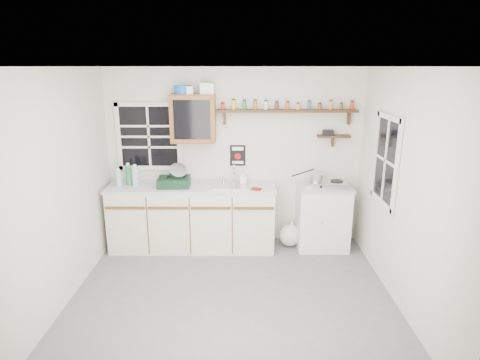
# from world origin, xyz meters

# --- Properties ---
(room) EXTENTS (3.64, 3.24, 2.54)m
(room) POSITION_xyz_m (0.00, 0.00, 1.25)
(room) COLOR #59595C
(room) RESTS_ON ground
(main_cabinet) EXTENTS (2.31, 0.63, 0.92)m
(main_cabinet) POSITION_xyz_m (-0.58, 1.30, 0.46)
(main_cabinet) COLOR #B9B09A
(main_cabinet) RESTS_ON floor
(right_cabinet) EXTENTS (0.73, 0.57, 0.91)m
(right_cabinet) POSITION_xyz_m (1.25, 1.32, 0.46)
(right_cabinet) COLOR silver
(right_cabinet) RESTS_ON floor
(sink) EXTENTS (0.52, 0.44, 0.29)m
(sink) POSITION_xyz_m (-0.05, 1.30, 0.93)
(sink) COLOR #B6B5BA
(sink) RESTS_ON main_cabinet
(upper_cabinet) EXTENTS (0.60, 0.32, 0.65)m
(upper_cabinet) POSITION_xyz_m (-0.55, 1.44, 1.82)
(upper_cabinet) COLOR brown
(upper_cabinet) RESTS_ON wall_back
(upper_cabinet_clutter) EXTENTS (0.53, 0.24, 0.14)m
(upper_cabinet_clutter) POSITION_xyz_m (-0.56, 1.44, 2.21)
(upper_cabinet_clutter) COLOR #194CA5
(upper_cabinet_clutter) RESTS_ON upper_cabinet
(spice_shelf) EXTENTS (1.91, 0.18, 0.35)m
(spice_shelf) POSITION_xyz_m (0.71, 1.51, 1.93)
(spice_shelf) COLOR black
(spice_shelf) RESTS_ON wall_back
(secondary_shelf) EXTENTS (0.45, 0.16, 0.24)m
(secondary_shelf) POSITION_xyz_m (1.36, 1.52, 1.58)
(secondary_shelf) COLOR black
(secondary_shelf) RESTS_ON wall_back
(warning_sign) EXTENTS (0.22, 0.02, 0.30)m
(warning_sign) POSITION_xyz_m (0.05, 1.59, 1.28)
(warning_sign) COLOR black
(warning_sign) RESTS_ON wall_back
(window_back) EXTENTS (0.93, 0.03, 0.98)m
(window_back) POSITION_xyz_m (-1.20, 1.59, 1.55)
(window_back) COLOR black
(window_back) RESTS_ON wall_back
(window_right) EXTENTS (0.03, 0.78, 1.08)m
(window_right) POSITION_xyz_m (1.79, 0.55, 1.45)
(window_right) COLOR black
(window_right) RESTS_ON wall_back
(water_bottles) EXTENTS (0.30, 0.13, 0.31)m
(water_bottles) POSITION_xyz_m (-1.45, 1.30, 1.05)
(water_bottles) COLOR #A6B7C2
(water_bottles) RESTS_ON main_cabinet
(dish_rack) EXTENTS (0.44, 0.34, 0.32)m
(dish_rack) POSITION_xyz_m (-0.80, 1.25, 1.02)
(dish_rack) COLOR black
(dish_rack) RESTS_ON main_cabinet
(soap_bottle) EXTENTS (0.10, 0.10, 0.19)m
(soap_bottle) POSITION_xyz_m (0.12, 1.37, 1.01)
(soap_bottle) COLOR white
(soap_bottle) RESTS_ON main_cabinet
(rag) EXTENTS (0.16, 0.15, 0.02)m
(rag) POSITION_xyz_m (0.30, 1.11, 0.93)
(rag) COLOR maroon
(rag) RESTS_ON main_cabinet
(hotplate) EXTENTS (0.60, 0.36, 0.08)m
(hotplate) POSITION_xyz_m (1.27, 1.31, 0.95)
(hotplate) COLOR #B6B5BA
(hotplate) RESTS_ON right_cabinet
(saucepan) EXTENTS (0.41, 0.28, 0.19)m
(saucepan) POSITION_xyz_m (1.12, 1.31, 1.04)
(saucepan) COLOR #B6B5BA
(saucepan) RESTS_ON hotplate
(trash_bag) EXTENTS (0.36, 0.32, 0.41)m
(trash_bag) POSITION_xyz_m (0.80, 1.32, 0.17)
(trash_bag) COLOR silver
(trash_bag) RESTS_ON floor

